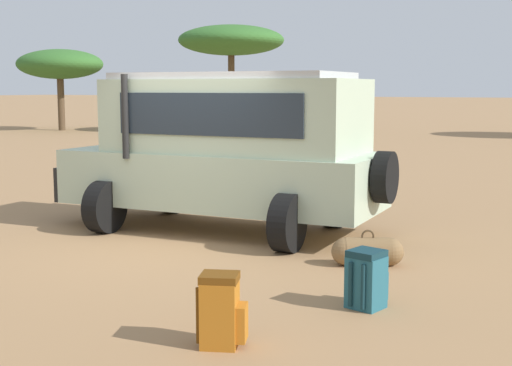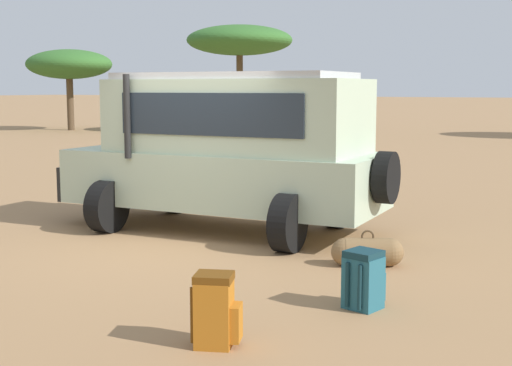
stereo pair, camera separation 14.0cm
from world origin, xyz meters
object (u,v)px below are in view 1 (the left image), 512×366
Objects in this scene: acacia_tree_far_left at (60,65)px; acacia_tree_left_mid at (231,41)px; backpack_cluster_center at (367,280)px; duffel_bag_low_black_case at (368,252)px; backpack_beside_front_wheel at (221,311)px; safari_vehicle at (228,148)px.

acacia_tree_left_mid reaches higher than acacia_tree_far_left.
backpack_cluster_center is 1.75m from duffel_bag_low_black_case.
backpack_cluster_center reaches higher than duffel_bag_low_black_case.
acacia_tree_left_mid is at bearing 19.73° from acacia_tree_far_left.
acacia_tree_far_left reaches higher than duffel_bag_low_black_case.
backpack_cluster_center is at bearing -57.13° from acacia_tree_left_mid.
backpack_cluster_center is at bearing 65.68° from backpack_beside_front_wheel.
safari_vehicle is at bearing 119.76° from backpack_beside_front_wheel.
backpack_beside_front_wheel is 33.08m from acacia_tree_far_left.
duffel_bag_low_black_case is (-0.57, 1.65, -0.11)m from backpack_cluster_center.
safari_vehicle is 9.05× the size of backpack_cluster_center.
backpack_beside_front_wheel is at bearing -92.95° from duffel_bag_low_black_case.
safari_vehicle is at bearing -41.52° from acacia_tree_far_left.
backpack_beside_front_wheel is 0.14× the size of acacia_tree_far_left.
acacia_tree_left_mid reaches higher than backpack_beside_front_wheel.
acacia_tree_left_mid is (-12.55, 21.69, 3.23)m from safari_vehicle.
backpack_beside_front_wheel is 0.75× the size of duffel_bag_low_black_case.
duffel_bag_low_black_case is (2.67, -1.10, -1.12)m from safari_vehicle.
safari_vehicle reaches higher than duffel_bag_low_black_case.
safari_vehicle is at bearing 139.72° from backpack_cluster_center.
safari_vehicle reaches higher than backpack_beside_front_wheel.
acacia_tree_left_mid is (8.50, 3.05, 1.13)m from acacia_tree_far_left.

